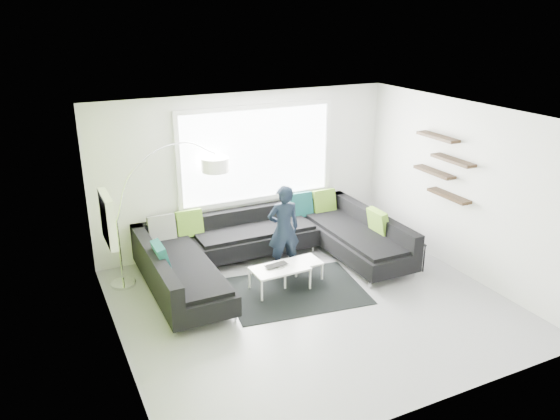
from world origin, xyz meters
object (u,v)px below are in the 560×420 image
at_px(laptop, 278,267).
at_px(coffee_table, 289,274).
at_px(person, 284,229).
at_px(side_table, 411,255).
at_px(sectional_sofa, 273,251).
at_px(arc_lamp, 117,222).

bearing_deg(laptop, coffee_table, 8.82).
xyz_separation_m(person, laptop, (-0.37, -0.56, -0.36)).
bearing_deg(person, coffee_table, 81.36).
distance_m(side_table, laptop, 2.33).
xyz_separation_m(sectional_sofa, side_table, (2.12, -0.89, -0.14)).
height_order(person, laptop, person).
xyz_separation_m(side_table, person, (-1.94, 0.89, 0.50)).
xyz_separation_m(sectional_sofa, arc_lamp, (-2.35, 0.62, 0.69)).
height_order(arc_lamp, laptop, arc_lamp).
relative_size(coffee_table, person, 0.76).
distance_m(sectional_sofa, side_table, 2.30).
distance_m(sectional_sofa, coffee_table, 0.54).
distance_m(arc_lamp, side_table, 4.79).
relative_size(person, laptop, 3.78).
relative_size(sectional_sofa, arc_lamp, 1.90).
distance_m(sectional_sofa, laptop, 0.59).
bearing_deg(side_table, sectional_sofa, 157.24).
xyz_separation_m(sectional_sofa, coffee_table, (0.04, -0.50, -0.21)).
relative_size(arc_lamp, side_table, 4.39).
xyz_separation_m(coffee_table, side_table, (2.08, -0.39, 0.06)).
distance_m(sectional_sofa, arc_lamp, 2.52).
height_order(sectional_sofa, person, person).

